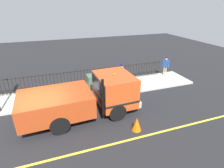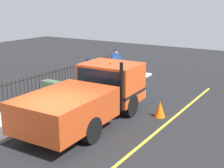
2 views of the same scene
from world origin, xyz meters
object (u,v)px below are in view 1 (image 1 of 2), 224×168
object	(u,v)px
worker_standing	(122,73)
pedestrian_distant	(166,64)
work_truck	(89,95)
traffic_cone	(137,124)
utility_cabinet	(91,82)

from	to	relation	value
worker_standing	pedestrian_distant	xyz separation A→B (m)	(1.03, -4.41, -0.12)
work_truck	traffic_cone	size ratio (longest dim) A/B	9.19
utility_cabinet	traffic_cone	distance (m)	5.35
pedestrian_distant	traffic_cone	bearing A→B (deg)	106.77
worker_standing	traffic_cone	bearing A→B (deg)	26.98
pedestrian_distant	utility_cabinet	bearing A→B (deg)	64.30
work_truck	worker_standing	bearing A→B (deg)	127.55
work_truck	pedestrian_distant	size ratio (longest dim) A/B	3.91
worker_standing	utility_cabinet	bearing A→B (deg)	-67.14
pedestrian_distant	worker_standing	bearing A→B (deg)	74.10
work_truck	utility_cabinet	world-z (taller)	work_truck
worker_standing	work_truck	bearing A→B (deg)	-10.39
work_truck	traffic_cone	bearing A→B (deg)	38.34
pedestrian_distant	work_truck	bearing A→B (deg)	86.19
work_truck	traffic_cone	xyz separation A→B (m)	(-2.17, -1.86, -0.85)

